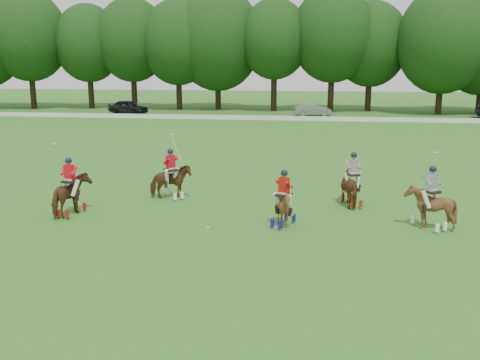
# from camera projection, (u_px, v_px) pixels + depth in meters

# --- Properties ---
(ground) EXTENTS (180.00, 180.00, 0.00)m
(ground) POSITION_uv_depth(u_px,v_px,m) (168.00, 249.00, 17.13)
(ground) COLOR #2B681D
(ground) RESTS_ON ground
(tree_line) EXTENTS (117.98, 14.32, 14.75)m
(tree_line) POSITION_uv_depth(u_px,v_px,m) (277.00, 39.00, 61.74)
(tree_line) COLOR black
(tree_line) RESTS_ON ground
(boundary_rail) EXTENTS (120.00, 0.10, 0.44)m
(boundary_rail) POSITION_uv_depth(u_px,v_px,m) (267.00, 118.00, 53.83)
(boundary_rail) COLOR white
(boundary_rail) RESTS_ON ground
(car_left) EXTENTS (4.79, 2.77, 1.53)m
(car_left) POSITION_uv_depth(u_px,v_px,m) (128.00, 107.00, 60.13)
(car_left) COLOR black
(car_left) RESTS_ON ground
(car_mid) EXTENTS (4.17, 2.14, 1.31)m
(car_mid) POSITION_uv_depth(u_px,v_px,m) (313.00, 110.00, 57.49)
(car_mid) COLOR gray
(car_mid) RESTS_ON ground
(polo_red_a) EXTENTS (1.20, 1.98, 2.83)m
(polo_red_a) POSITION_uv_depth(u_px,v_px,m) (71.00, 195.00, 20.73)
(polo_red_a) COLOR #502815
(polo_red_a) RESTS_ON ground
(polo_red_b) EXTENTS (1.92, 1.93, 2.74)m
(polo_red_b) POSITION_uv_depth(u_px,v_px,m) (171.00, 181.00, 23.26)
(polo_red_b) COLOR #502815
(polo_red_b) RESTS_ON ground
(polo_red_c) EXTENTS (1.55, 1.61, 2.10)m
(polo_red_c) POSITION_uv_depth(u_px,v_px,m) (284.00, 207.00, 19.38)
(polo_red_c) COLOR #502815
(polo_red_c) RESTS_ON ground
(polo_stripe_a) EXTENTS (1.31, 1.98, 2.25)m
(polo_stripe_a) POSITION_uv_depth(u_px,v_px,m) (352.00, 187.00, 22.12)
(polo_stripe_a) COLOR #502815
(polo_stripe_a) RESTS_ON ground
(polo_stripe_b) EXTENTS (1.88, 1.92, 2.84)m
(polo_stripe_b) POSITION_uv_depth(u_px,v_px,m) (430.00, 206.00, 19.07)
(polo_stripe_b) COLOR #502815
(polo_stripe_b) RESTS_ON ground
(polo_ball) EXTENTS (0.09, 0.09, 0.09)m
(polo_ball) POSITION_uv_depth(u_px,v_px,m) (208.00, 228.00, 19.20)
(polo_ball) COLOR white
(polo_ball) RESTS_ON ground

